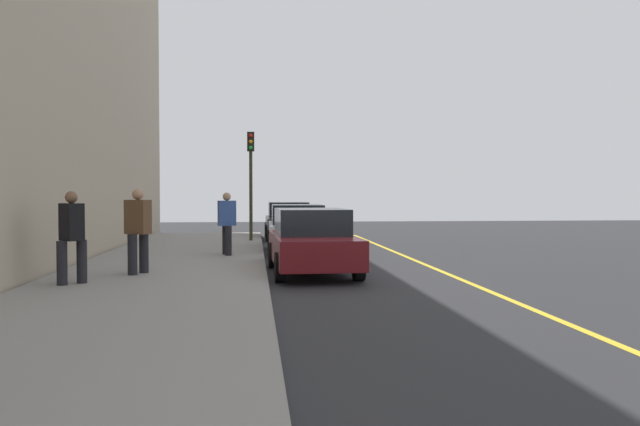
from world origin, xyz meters
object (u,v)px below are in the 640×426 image
parked_car_charcoal (288,220)px  parked_car_white (297,228)px  pedestrian_brown_coat (138,229)px  pedestrian_blue_coat (227,222)px  traffic_light_pole (251,167)px  parked_car_maroon (312,241)px  pedestrian_black_coat (72,235)px

parked_car_charcoal → parked_car_white: same height
pedestrian_brown_coat → pedestrian_blue_coat: (-4.16, 1.71, -0.04)m
parked_car_charcoal → pedestrian_brown_coat: (12.59, -3.87, 0.37)m
parked_car_white → pedestrian_brown_coat: bearing=-30.6°
pedestrian_brown_coat → traffic_light_pole: (-9.74, 2.35, 1.74)m
parked_car_white → pedestrian_blue_coat: 3.19m
parked_car_charcoal → parked_car_maroon: same height
parked_car_white → pedestrian_blue_coat: size_ratio=2.42×
pedestrian_blue_coat → pedestrian_black_coat: (5.64, -2.68, 0.01)m
pedestrian_brown_coat → parked_car_white: bearing=149.4°
pedestrian_brown_coat → pedestrian_blue_coat: pedestrian_brown_coat is taller
parked_car_white → parked_car_maroon: 5.62m
parked_car_charcoal → pedestrian_blue_coat: bearing=-14.4°
parked_car_white → pedestrian_blue_coat: pedestrian_blue_coat is taller
parked_car_charcoal → pedestrian_black_coat: bearing=-19.0°
parked_car_charcoal → traffic_light_pole: 3.85m
pedestrian_brown_coat → parked_car_maroon: bearing=103.2°
pedestrian_brown_coat → pedestrian_black_coat: 1.77m
traffic_light_pole → parked_car_charcoal: bearing=152.0°
pedestrian_brown_coat → traffic_light_pole: size_ratio=0.46×
pedestrian_brown_coat → pedestrian_black_coat: (1.48, -0.97, -0.03)m
parked_car_charcoal → traffic_light_pole: traffic_light_pole is taller
parked_car_white → pedestrian_blue_coat: bearing=-42.2°
parked_car_charcoal → parked_car_maroon: 11.70m
parked_car_maroon → traffic_light_pole: 9.21m
pedestrian_blue_coat → traffic_light_pole: traffic_light_pole is taller
pedestrian_blue_coat → parked_car_white: bearing=137.8°
parked_car_charcoal → parked_car_white: 6.08m
parked_car_white → traffic_light_pole: 4.13m
parked_car_charcoal → pedestrian_black_coat: pedestrian_black_coat is taller
pedestrian_brown_coat → traffic_light_pole: traffic_light_pole is taller
parked_car_maroon → pedestrian_black_coat: bearing=-63.6°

